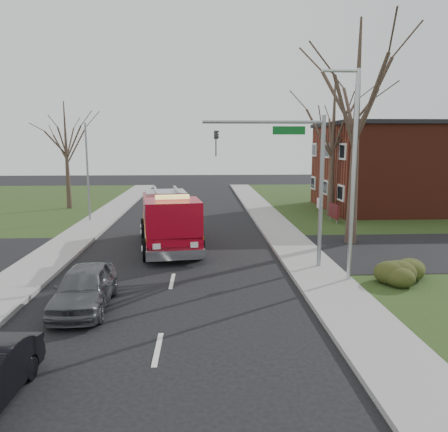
{
  "coord_description": "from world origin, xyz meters",
  "views": [
    {
      "loc": [
        1.25,
        -17.33,
        5.64
      ],
      "look_at": [
        2.36,
        4.21,
        2.0
      ],
      "focal_mm": 35.0,
      "sensor_mm": 36.0,
      "label": 1
    }
  ],
  "objects": [
    {
      "name": "sidewalk_left",
      "position": [
        -6.2,
        0.0,
        0.07
      ],
      "size": [
        2.4,
        80.0,
        0.15
      ],
      "primitive_type": "cube",
      "color": "#979792",
      "rests_on": "ground"
    },
    {
      "name": "brick_building",
      "position": [
        19.0,
        18.0,
        3.66
      ],
      "size": [
        15.4,
        10.4,
        7.25
      ],
      "color": "maroon",
      "rests_on": "ground"
    },
    {
      "name": "health_center_sign",
      "position": [
        10.5,
        12.5,
        0.88
      ],
      "size": [
        0.12,
        2.0,
        1.4
      ],
      "color": "#521318",
      "rests_on": "ground"
    },
    {
      "name": "parked_car_maroon",
      "position": [
        -2.8,
        -2.76,
        0.74
      ],
      "size": [
        1.83,
        4.36,
        1.47
      ],
      "primitive_type": "imported",
      "rotation": [
        0.0,
        0.0,
        0.02
      ],
      "color": "#4E5155",
      "rests_on": "ground"
    },
    {
      "name": "hedge_corner",
      "position": [
        9.0,
        -1.0,
        0.58
      ],
      "size": [
        2.8,
        2.0,
        0.9
      ],
      "primitive_type": "ellipsoid",
      "color": "#2D3613",
      "rests_on": "lawn_right"
    },
    {
      "name": "fire_engine",
      "position": [
        -0.52,
        5.91,
        1.43
      ],
      "size": [
        3.93,
        8.15,
        3.16
      ],
      "rotation": [
        0.0,
        0.0,
        0.15
      ],
      "color": "#9C0718",
      "rests_on": "ground"
    },
    {
      "name": "bare_tree_near",
      "position": [
        9.5,
        6.0,
        7.41
      ],
      "size": [
        6.0,
        6.0,
        12.0
      ],
      "color": "#3E2F24",
      "rests_on": "ground"
    },
    {
      "name": "bare_tree_left",
      "position": [
        -10.0,
        20.0,
        5.56
      ],
      "size": [
        4.5,
        4.5,
        9.0
      ],
      "color": "#3E2F24",
      "rests_on": "ground"
    },
    {
      "name": "streetlight_pole",
      "position": [
        7.14,
        -0.5,
        4.55
      ],
      "size": [
        1.48,
        0.16,
        8.4
      ],
      "color": "#B7BABF",
      "rests_on": "ground"
    },
    {
      "name": "sidewalk_right",
      "position": [
        6.2,
        0.0,
        0.07
      ],
      "size": [
        2.4,
        80.0,
        0.15
      ],
      "primitive_type": "cube",
      "color": "#979792",
      "rests_on": "ground"
    },
    {
      "name": "utility_pole_far",
      "position": [
        -6.8,
        14.0,
        3.5
      ],
      "size": [
        0.14,
        0.14,
        7.0
      ],
      "primitive_type": "cylinder",
      "color": "gray",
      "rests_on": "ground"
    },
    {
      "name": "bare_tree_far",
      "position": [
        11.0,
        15.0,
        6.49
      ],
      "size": [
        5.25,
        5.25,
        10.5
      ],
      "color": "#3E2F24",
      "rests_on": "ground"
    },
    {
      "name": "ground",
      "position": [
        0.0,
        0.0,
        0.0
      ],
      "size": [
        120.0,
        120.0,
        0.0
      ],
      "primitive_type": "plane",
      "color": "black",
      "rests_on": "ground"
    },
    {
      "name": "traffic_signal_mast",
      "position": [
        5.21,
        1.5,
        4.71
      ],
      "size": [
        5.29,
        0.18,
        6.8
      ],
      "color": "gray",
      "rests_on": "ground"
    }
  ]
}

